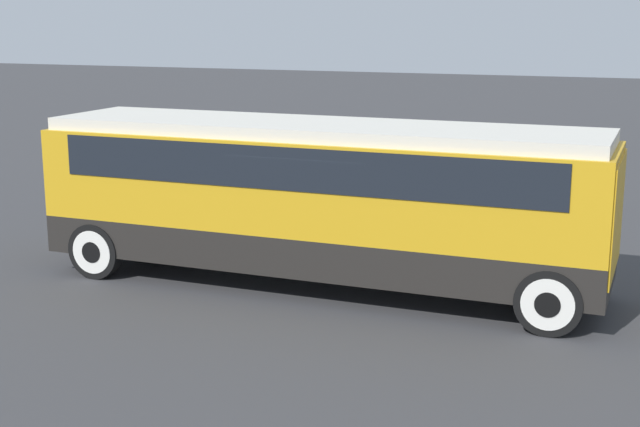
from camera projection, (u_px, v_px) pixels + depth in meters
name	position (u px, v px, depth m)	size (l,w,h in m)	color
ground_plane	(320.00, 285.00, 16.18)	(120.00, 120.00, 0.00)	#38383A
tour_bus	(325.00, 189.00, 15.76)	(10.09, 2.54, 2.95)	black
parked_car_near	(484.00, 171.00, 23.66)	(4.29, 1.85, 1.51)	silver
parked_car_mid	(364.00, 183.00, 22.22)	(4.42, 1.90, 1.39)	#7A6B5B
parked_car_far	(264.00, 160.00, 25.78)	(4.24, 1.81, 1.35)	navy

